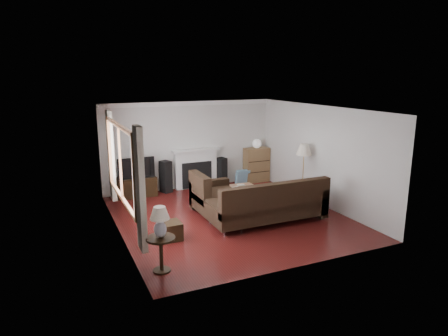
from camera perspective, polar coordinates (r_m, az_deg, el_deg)
name	(u,v)px	position (r m, az deg, el deg)	size (l,w,h in m)	color
room	(229,164)	(9.02, 0.78, 0.53)	(5.10, 5.60, 2.54)	#4D1311
window	(120,163)	(8.06, -14.61, 0.75)	(0.12, 2.74, 1.54)	brown
curtain_near	(140,190)	(6.66, -11.88, -3.04)	(0.10, 0.35, 2.10)	beige
curtain_far	(111,156)	(9.57, -15.81, 1.68)	(0.10, 0.35, 2.10)	beige
fireplace	(196,168)	(11.61, -4.03, -0.04)	(1.40, 0.26, 1.15)	white
tv_stand	(136,187)	(11.07, -12.42, -2.64)	(1.06, 0.48, 0.53)	black
television	(135,167)	(10.94, -12.56, 0.11)	(0.98, 0.13, 0.56)	black
speaker_left	(166,177)	(11.27, -8.31, -1.23)	(0.25, 0.30, 0.89)	black
speaker_right	(222,172)	(11.84, -0.35, -0.53)	(0.23, 0.28, 0.83)	black
bookshelf	(256,165)	(12.31, 4.66, 0.46)	(0.76, 0.36, 1.05)	brown
globe_lamp	(257,144)	(12.18, 4.71, 3.48)	(0.27, 0.27, 0.27)	white
sectional_sofa	(267,202)	(8.98, 6.18, -4.82)	(2.87, 2.10, 0.93)	black
coffee_table	(234,195)	(10.21, 1.50, -3.93)	(1.13, 0.62, 0.44)	#8A5F42
footstool	(170,231)	(8.16, -7.67, -8.88)	(0.42, 0.42, 0.35)	black
floor_lamp	(303,173)	(10.46, 11.22, -0.71)	(0.39, 0.39, 1.52)	gold
side_table	(161,254)	(6.89, -8.96, -12.09)	(0.49, 0.49, 0.61)	black
table_lamp	(160,222)	(6.67, -9.14, -7.68)	(0.32, 0.32, 0.53)	silver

